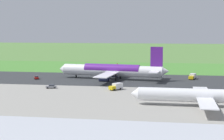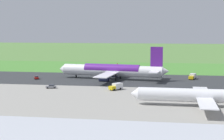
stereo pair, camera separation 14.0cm
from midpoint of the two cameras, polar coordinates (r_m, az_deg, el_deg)
ground_plane at (r=166.00m, az=4.09°, el=-1.62°), size 800.00×800.00×0.00m
runway_asphalt at (r=165.99m, az=4.09°, el=-1.61°), size 600.00×41.85×0.06m
apron_concrete at (r=111.51m, az=1.74°, el=-5.74°), size 440.00×110.00×0.05m
grass_verge_foreground at (r=209.94m, az=5.08°, el=0.14°), size 600.00×80.00×0.04m
airliner_main at (r=166.71m, az=0.10°, el=-0.05°), size 54.10×44.41×15.88m
airliner_parked_mid at (r=112.94m, az=14.33°, el=-3.98°), size 44.00×35.92×12.87m
service_truck_baggage at (r=171.92m, az=12.84°, el=-1.01°), size 4.00×6.22×2.65m
service_car_followme at (r=171.97m, az=-12.13°, el=-1.18°), size 3.33×4.57×1.62m
service_truck_fuel at (r=138.82m, az=0.66°, el=-2.67°), size 5.34×5.96×2.65m
service_car_ops at (r=144.53m, az=-9.80°, el=-2.62°), size 4.53×2.86×1.62m
no_stopping_sign at (r=214.50m, az=0.84°, el=0.75°), size 0.60×0.10×2.85m
traffic_cone_orange at (r=212.14m, az=-0.13°, el=0.31°), size 0.40×0.40×0.55m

